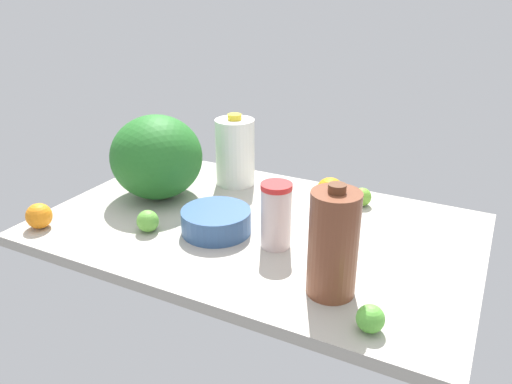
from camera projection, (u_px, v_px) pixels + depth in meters
countertop at (256, 229)px, 141.36cm from camera, size 120.00×76.00×3.00cm
mixing_bowl at (216, 221)px, 135.54cm from camera, size 19.01×19.01×6.50cm
chocolate_milk_jug at (333, 244)px, 105.91cm from camera, size 10.74×10.74×25.85cm
tumbler_cup at (276, 215)px, 126.26cm from camera, size 8.00×8.00×17.43cm
milk_jug at (235, 152)px, 164.70cm from camera, size 12.91×12.91×23.83cm
watermelon at (157, 157)px, 154.19cm from camera, size 28.32×28.32×26.07cm
lime_beside_bowl at (362, 197)px, 151.52cm from camera, size 5.61×5.61×5.61cm
lime_near_front at (148, 221)px, 135.97cm from camera, size 6.08×6.08×6.08cm
orange_loose at (330, 191)px, 151.48cm from camera, size 8.65×8.65×8.65cm
lime_far_back at (370, 319)px, 97.47cm from camera, size 5.70×5.70×5.70cm
orange_by_jug at (39, 216)px, 137.76cm from camera, size 7.10×7.10×7.10cm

